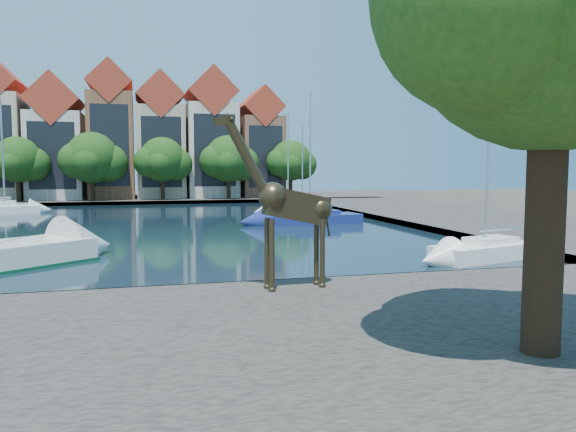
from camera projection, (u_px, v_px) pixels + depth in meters
name	position (u px, v px, depth m)	size (l,w,h in m)	color
ground	(162.00, 300.00, 18.71)	(160.00, 160.00, 0.00)	#38332B
water_basin	(150.00, 226.00, 41.82)	(38.00, 50.00, 0.08)	black
near_quay	(175.00, 363.00, 11.94)	(50.00, 14.00, 0.50)	#48443E
far_quay	(146.00, 199.00, 72.63)	(60.00, 16.00, 0.50)	#48443E
right_quay	(449.00, 216.00, 48.15)	(14.00, 52.00, 0.50)	#48443E
plane_tree	(559.00, 5.00, 11.30)	(8.32, 6.40, 10.62)	#332114
townhouse_west_inner	(57.00, 143.00, 69.33)	(6.43, 9.18, 15.15)	beige
townhouse_center	(111.00, 136.00, 70.89)	(5.44, 9.18, 16.93)	brown
townhouse_east_inner	(160.00, 141.00, 72.47)	(5.94, 9.18, 15.79)	tan
townhouse_east_mid	(210.00, 139.00, 74.09)	(6.43, 9.18, 16.65)	beige
townhouse_east_end	(259.00, 147.00, 75.83)	(5.44, 9.18, 14.43)	brown
far_tree_west	(18.00, 161.00, 63.37)	(6.76, 5.20, 7.36)	#332114
far_tree_mid_west	(93.00, 160.00, 65.39)	(7.80, 6.00, 8.00)	#332114
far_tree_mid_east	(163.00, 161.00, 67.43)	(7.02, 5.40, 7.52)	#332114
far_tree_east	(229.00, 160.00, 69.46)	(7.54, 5.80, 7.84)	#332114
far_tree_far_east	(291.00, 162.00, 71.50)	(6.76, 5.20, 7.36)	#332114
giraffe_statue	(288.00, 205.00, 17.95)	(3.85, 0.84, 5.50)	#332A19
sailboat_left_d	(5.00, 208.00, 51.52)	(6.03, 3.84, 10.78)	white
sailboat_left_e	(5.00, 206.00, 54.47)	(5.54, 2.02, 10.72)	white
sailboat_right_a	(486.00, 247.00, 26.31)	(5.92, 3.41, 10.18)	white
sailboat_right_b	(310.00, 217.00, 43.25)	(7.97, 3.29, 10.09)	navy
sailboat_right_c	(288.00, 208.00, 52.85)	(5.22, 2.91, 9.21)	silver
sailboat_right_d	(302.00, 205.00, 55.98)	(5.20, 3.54, 8.75)	silver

